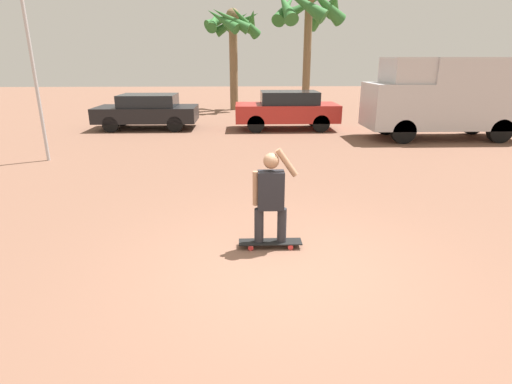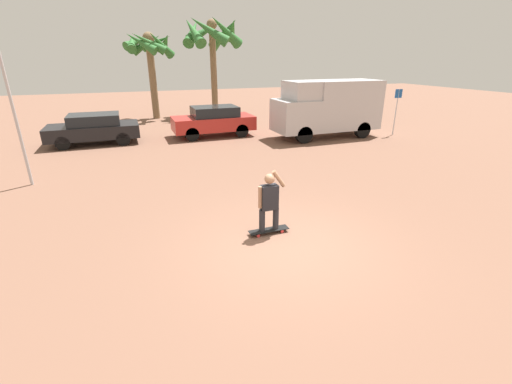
% 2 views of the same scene
% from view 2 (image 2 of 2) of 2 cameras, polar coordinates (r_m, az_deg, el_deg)
% --- Properties ---
extents(ground_plane, '(80.00, 80.00, 0.00)m').
position_cam_2_polar(ground_plane, '(7.72, 5.26, -8.81)').
color(ground_plane, brown).
extents(skateboard, '(0.96, 0.24, 0.10)m').
position_cam_2_polar(skateboard, '(8.14, 2.15, -6.37)').
color(skateboard, black).
rests_on(skateboard, ground_plane).
extents(person_skateboarder, '(0.66, 0.23, 1.46)m').
position_cam_2_polar(person_skateboarder, '(7.80, 2.22, -1.22)').
color(person_skateboarder, '#28282D').
rests_on(person_skateboarder, skateboard).
extents(camper_van, '(5.47, 2.01, 2.83)m').
position_cam_2_polar(camper_van, '(18.35, 11.96, 13.74)').
color(camper_van, black).
rests_on(camper_van, ground_plane).
extents(parked_car_red, '(4.18, 1.86, 1.54)m').
position_cam_2_polar(parked_car_red, '(18.42, -7.07, 11.74)').
color(parked_car_red, black).
rests_on(parked_car_red, ground_plane).
extents(parked_car_black, '(4.10, 1.95, 1.41)m').
position_cam_2_polar(parked_car_black, '(18.32, -25.41, 9.59)').
color(parked_car_black, black).
rests_on(parked_car_black, ground_plane).
extents(palm_tree_near_van, '(4.25, 4.16, 6.56)m').
position_cam_2_polar(palm_tree_near_van, '(25.27, -7.38, 24.54)').
color(palm_tree_near_van, brown).
rests_on(palm_tree_near_van, ground_plane).
extents(palm_tree_center_background, '(3.29, 3.39, 5.53)m').
position_cam_2_polar(palm_tree_center_background, '(24.74, -17.38, 21.93)').
color(palm_tree_center_background, brown).
rests_on(palm_tree_center_background, ground_plane).
extents(street_sign, '(0.44, 0.06, 2.38)m').
position_cam_2_polar(street_sign, '(19.85, 22.40, 13.12)').
color(street_sign, '#B7B7BC').
rests_on(street_sign, ground_plane).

